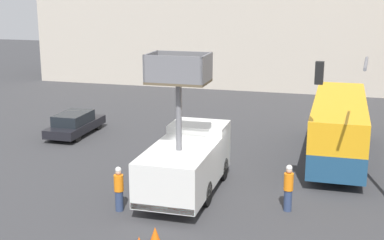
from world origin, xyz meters
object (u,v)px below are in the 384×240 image
(road_worker_directing, at_px, (288,188))
(traffic_cone_mid_road, at_px, (155,237))
(traffic_light_pole, at_px, (376,107))
(parked_car_curbside, at_px, (75,124))
(utility_truck, at_px, (186,160))
(road_worker_near_truck, at_px, (119,189))
(city_bus, at_px, (339,124))

(road_worker_directing, bearing_deg, traffic_cone_mid_road, -4.50)
(traffic_light_pole, height_order, parked_car_curbside, traffic_light_pole)
(utility_truck, relative_size, road_worker_near_truck, 3.45)
(traffic_light_pole, relative_size, road_worker_directing, 3.20)
(utility_truck, relative_size, city_bus, 0.60)
(utility_truck, xyz_separation_m, road_worker_directing, (4.40, -0.68, -0.56))
(road_worker_directing, height_order, parked_car_curbside, road_worker_directing)
(road_worker_near_truck, relative_size, parked_car_curbside, 0.40)
(road_worker_near_truck, bearing_deg, traffic_cone_mid_road, -32.52)
(city_bus, distance_m, traffic_light_pole, 6.94)
(traffic_light_pole, height_order, road_worker_directing, traffic_light_pole)
(road_worker_near_truck, distance_m, traffic_cone_mid_road, 3.43)
(road_worker_directing, xyz_separation_m, parked_car_curbside, (-13.52, 7.96, -0.25))
(parked_car_curbside, bearing_deg, utility_truck, -38.59)
(utility_truck, xyz_separation_m, traffic_light_pole, (7.48, 0.49, 2.63))
(road_worker_directing, distance_m, parked_car_curbside, 15.69)
(utility_truck, height_order, road_worker_directing, utility_truck)
(utility_truck, height_order, traffic_cone_mid_road, utility_truck)
(utility_truck, distance_m, traffic_cone_mid_road, 5.05)
(city_bus, distance_m, parked_car_curbside, 15.34)
(city_bus, height_order, traffic_light_pole, traffic_light_pole)
(utility_truck, distance_m, parked_car_curbside, 11.70)
(traffic_cone_mid_road, bearing_deg, parked_car_curbside, 127.77)
(city_bus, distance_m, road_worker_directing, 7.83)
(city_bus, distance_m, traffic_cone_mid_road, 13.26)
(traffic_cone_mid_road, relative_size, parked_car_curbside, 0.14)
(traffic_light_pole, xyz_separation_m, parked_car_curbside, (-16.60, 6.79, -3.44))
(traffic_light_pole, bearing_deg, road_worker_near_truck, -162.72)
(city_bus, bearing_deg, traffic_cone_mid_road, 138.11)
(traffic_light_pole, distance_m, parked_car_curbside, 18.26)
(traffic_cone_mid_road, bearing_deg, traffic_light_pole, 36.85)
(road_worker_directing, bearing_deg, traffic_light_pole, 150.44)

